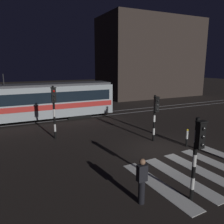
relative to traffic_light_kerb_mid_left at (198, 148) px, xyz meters
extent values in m
plane|color=black|center=(2.10, 4.54, -2.07)|extent=(120.00, 120.00, 0.00)
cube|color=#59595E|center=(2.10, 14.21, -2.05)|extent=(80.00, 0.12, 0.03)
cube|color=#59595E|center=(2.10, 15.64, -2.05)|extent=(80.00, 0.12, 0.03)
cube|color=silver|center=(-0.49, 1.50, -2.06)|extent=(0.91, 4.33, 0.02)
cube|color=silver|center=(0.81, 1.56, -2.06)|extent=(0.91, 4.33, 0.02)
cube|color=silver|center=(2.10, 1.62, -2.06)|extent=(0.91, 4.33, 0.02)
cube|color=silver|center=(3.40, 1.68, -2.06)|extent=(0.91, 4.33, 0.02)
cylinder|color=black|center=(0.00, 0.09, -1.84)|extent=(0.14, 0.14, 0.45)
cylinder|color=white|center=(0.00, 0.09, -1.40)|extent=(0.14, 0.14, 0.45)
cylinder|color=black|center=(0.00, 0.09, -0.95)|extent=(0.14, 0.14, 0.45)
cylinder|color=white|center=(0.00, 0.09, -0.50)|extent=(0.14, 0.14, 0.45)
cylinder|color=black|center=(0.00, 0.09, -0.05)|extent=(0.14, 0.14, 0.45)
cylinder|color=white|center=(0.00, 0.09, 0.40)|extent=(0.14, 0.14, 0.45)
cylinder|color=black|center=(0.00, 0.09, 0.84)|extent=(0.14, 0.14, 0.45)
cube|color=black|center=(0.00, -0.08, 0.47)|extent=(0.28, 0.20, 0.90)
sphere|color=black|center=(0.00, -0.19, 0.75)|extent=(0.14, 0.14, 0.14)
sphere|color=black|center=(0.00, -0.19, 0.47)|extent=(0.14, 0.14, 0.14)
sphere|color=black|center=(0.00, -0.19, 0.19)|extent=(0.14, 0.14, 0.14)
cube|color=black|center=(0.00, -0.08, 0.96)|extent=(0.36, 0.24, 0.04)
cylinder|color=black|center=(-3.03, 9.28, -1.81)|extent=(0.14, 0.14, 0.51)
cylinder|color=white|center=(-3.03, 9.28, -1.31)|extent=(0.14, 0.14, 0.51)
cylinder|color=black|center=(-3.03, 9.28, -0.80)|extent=(0.14, 0.14, 0.51)
cylinder|color=white|center=(-3.03, 9.28, -0.29)|extent=(0.14, 0.14, 0.51)
cylinder|color=black|center=(-3.03, 9.28, 0.22)|extent=(0.14, 0.14, 0.51)
cylinder|color=white|center=(-3.03, 9.28, 0.73)|extent=(0.14, 0.14, 0.51)
cylinder|color=black|center=(-3.03, 9.28, 1.24)|extent=(0.14, 0.14, 0.51)
cube|color=black|center=(-3.03, 9.11, 0.89)|extent=(0.28, 0.20, 0.90)
sphere|color=red|center=(-3.03, 9.00, 1.17)|extent=(0.14, 0.14, 0.14)
sphere|color=black|center=(-3.03, 9.00, 0.89)|extent=(0.14, 0.14, 0.14)
sphere|color=black|center=(-3.03, 9.00, 0.61)|extent=(0.14, 0.14, 0.14)
cube|color=black|center=(-3.03, 9.11, 1.38)|extent=(0.36, 0.24, 0.04)
cylinder|color=black|center=(2.64, 6.05, -1.85)|extent=(0.14, 0.14, 0.43)
cylinder|color=white|center=(2.64, 6.05, -1.42)|extent=(0.14, 0.14, 0.43)
cylinder|color=black|center=(2.64, 6.05, -0.99)|extent=(0.14, 0.14, 0.43)
cylinder|color=white|center=(2.64, 6.05, -0.56)|extent=(0.14, 0.14, 0.43)
cylinder|color=black|center=(2.64, 6.05, -0.13)|extent=(0.14, 0.14, 0.43)
cylinder|color=white|center=(2.64, 6.05, 0.30)|extent=(0.14, 0.14, 0.43)
cylinder|color=black|center=(2.64, 6.05, 0.73)|extent=(0.14, 0.14, 0.43)
cube|color=black|center=(2.64, 5.88, 0.35)|extent=(0.28, 0.20, 0.90)
sphere|color=black|center=(2.64, 5.77, 0.63)|extent=(0.14, 0.14, 0.14)
sphere|color=black|center=(2.64, 5.77, 0.35)|extent=(0.14, 0.14, 0.14)
sphere|color=black|center=(2.64, 5.77, 0.07)|extent=(0.14, 0.14, 0.14)
cube|color=black|center=(2.64, 5.88, 0.84)|extent=(0.36, 0.24, 0.04)
cube|color=#B2BCC1|center=(-3.69, 14.92, -0.37)|extent=(14.16, 2.50, 2.70)
cube|color=red|center=(-3.69, 13.65, -0.72)|extent=(13.87, 0.04, 0.44)
cube|color=red|center=(-3.69, 16.19, -0.72)|extent=(13.87, 0.04, 0.44)
cube|color=black|center=(-3.69, 13.66, 0.08)|extent=(13.45, 0.03, 0.90)
cube|color=#4C4C51|center=(-3.69, 14.92, 1.08)|extent=(13.87, 2.30, 0.20)
cylinder|color=#262628|center=(-5.82, 14.92, 1.58)|extent=(0.08, 0.08, 1.00)
cube|color=black|center=(0.20, 14.92, -1.89)|extent=(2.20, 2.00, 0.35)
sphere|color=#F9F2CC|center=(3.43, 14.92, -0.77)|extent=(0.24, 0.24, 0.24)
cylinder|color=black|center=(-1.77, 0.74, -1.63)|extent=(0.24, 0.24, 0.88)
cube|color=black|center=(-1.77, 0.74, -0.89)|extent=(0.36, 0.22, 0.60)
sphere|color=#9E7051|center=(-1.77, 0.74, -0.47)|extent=(0.22, 0.22, 0.22)
cylinder|color=black|center=(3.83, 4.32, -1.82)|extent=(0.12, 0.12, 0.50)
cylinder|color=white|center=(3.83, 4.32, -1.32)|extent=(0.12, 0.12, 0.50)
sphere|color=yellow|center=(3.83, 4.32, -1.02)|extent=(0.12, 0.12, 0.12)
cube|color=#382D28|center=(15.17, 24.53, 3.79)|extent=(15.34, 8.00, 11.72)
camera|label=1|loc=(-5.87, -5.30, 2.84)|focal=35.95mm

